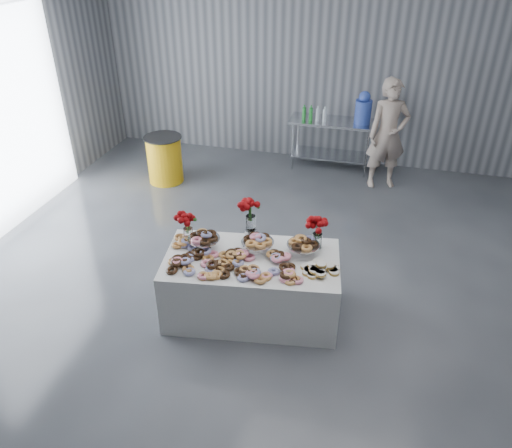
{
  "coord_description": "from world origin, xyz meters",
  "views": [
    {
      "loc": [
        1.17,
        -4.36,
        3.88
      ],
      "look_at": [
        -0.09,
        0.36,
        0.91
      ],
      "focal_mm": 35.0,
      "sensor_mm": 36.0,
      "label": 1
    }
  ],
  "objects_px": {
    "prep_table": "(332,136)",
    "display_table": "(252,286)",
    "person": "(388,134)",
    "trash_barrel": "(165,159)",
    "water_jug": "(363,109)"
  },
  "relations": [
    {
      "from": "water_jug",
      "to": "trash_barrel",
      "type": "relative_size",
      "value": 0.68
    },
    {
      "from": "person",
      "to": "trash_barrel",
      "type": "distance_m",
      "value": 3.75
    },
    {
      "from": "display_table",
      "to": "trash_barrel",
      "type": "distance_m",
      "value": 3.74
    },
    {
      "from": "water_jug",
      "to": "prep_table",
      "type": "bearing_deg",
      "value": 180.0
    },
    {
      "from": "display_table",
      "to": "trash_barrel",
      "type": "bearing_deg",
      "value": 128.77
    },
    {
      "from": "prep_table",
      "to": "person",
      "type": "xyz_separation_m",
      "value": [
        0.96,
        -0.47,
        0.29
      ]
    },
    {
      "from": "prep_table",
      "to": "water_jug",
      "type": "bearing_deg",
      "value": -0.0
    },
    {
      "from": "water_jug",
      "to": "person",
      "type": "height_order",
      "value": "person"
    },
    {
      "from": "water_jug",
      "to": "trash_barrel",
      "type": "distance_m",
      "value": 3.5
    },
    {
      "from": "person",
      "to": "trash_barrel",
      "type": "xyz_separation_m",
      "value": [
        -3.63,
        -0.81,
        -0.51
      ]
    },
    {
      "from": "prep_table",
      "to": "display_table",
      "type": "bearing_deg",
      "value": -94.44
    },
    {
      "from": "water_jug",
      "to": "trash_barrel",
      "type": "bearing_deg",
      "value": -158.08
    },
    {
      "from": "prep_table",
      "to": "trash_barrel",
      "type": "height_order",
      "value": "prep_table"
    },
    {
      "from": "prep_table",
      "to": "trash_barrel",
      "type": "relative_size",
      "value": 1.85
    },
    {
      "from": "water_jug",
      "to": "display_table",
      "type": "bearing_deg",
      "value": -101.13
    }
  ]
}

